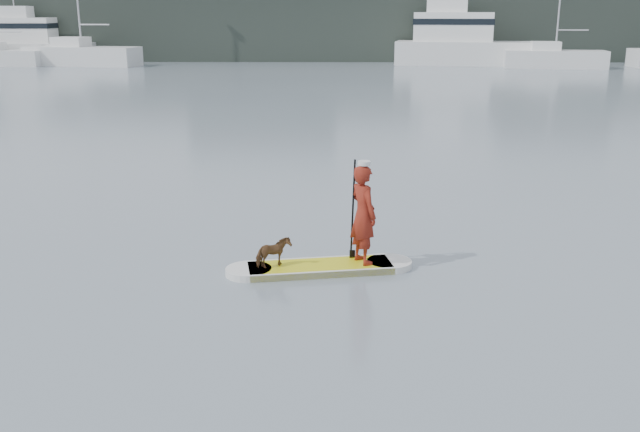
{
  "coord_description": "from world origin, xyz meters",
  "views": [
    {
      "loc": [
        -3.5,
        -15.4,
        4.37
      ],
      "look_at": [
        -3.68,
        -3.66,
        1.0
      ],
      "focal_mm": 40.0,
      "sensor_mm": 36.0,
      "label": 1
    }
  ],
  "objects_px": {
    "dog": "(273,253)",
    "motor_yacht_a": "(461,41)",
    "paddler": "(363,214)",
    "sailboat_e": "(554,58)",
    "motor_yacht_b": "(30,42)",
    "paddleboard": "(320,268)",
    "sailboat_b": "(81,54)"
  },
  "relations": [
    {
      "from": "sailboat_e",
      "to": "motor_yacht_a",
      "type": "bearing_deg",
      "value": 161.47
    },
    {
      "from": "dog",
      "to": "sailboat_e",
      "type": "height_order",
      "value": "sailboat_e"
    },
    {
      "from": "dog",
      "to": "motor_yacht_a",
      "type": "distance_m",
      "value": 52.12
    },
    {
      "from": "paddleboard",
      "to": "paddler",
      "type": "distance_m",
      "value": 1.2
    },
    {
      "from": "sailboat_e",
      "to": "paddler",
      "type": "bearing_deg",
      "value": -101.83
    },
    {
      "from": "paddleboard",
      "to": "sailboat_b",
      "type": "distance_m",
      "value": 53.26
    },
    {
      "from": "sailboat_e",
      "to": "motor_yacht_a",
      "type": "xyz_separation_m",
      "value": [
        -6.92,
        3.53,
        1.18
      ]
    },
    {
      "from": "motor_yacht_b",
      "to": "dog",
      "type": "bearing_deg",
      "value": -64.71
    },
    {
      "from": "paddleboard",
      "to": "motor_yacht_b",
      "type": "height_order",
      "value": "motor_yacht_b"
    },
    {
      "from": "paddleboard",
      "to": "paddler",
      "type": "relative_size",
      "value": 1.87
    },
    {
      "from": "dog",
      "to": "sailboat_b",
      "type": "relative_size",
      "value": 0.04
    },
    {
      "from": "paddler",
      "to": "dog",
      "type": "height_order",
      "value": "paddler"
    },
    {
      "from": "dog",
      "to": "motor_yacht_b",
      "type": "bearing_deg",
      "value": -8.06
    },
    {
      "from": "motor_yacht_a",
      "to": "motor_yacht_b",
      "type": "distance_m",
      "value": 37.35
    },
    {
      "from": "paddleboard",
      "to": "paddler",
      "type": "height_order",
      "value": "paddler"
    },
    {
      "from": "sailboat_b",
      "to": "sailboat_e",
      "type": "relative_size",
      "value": 1.24
    },
    {
      "from": "paddleboard",
      "to": "sailboat_b",
      "type": "bearing_deg",
      "value": 103.04
    },
    {
      "from": "paddler",
      "to": "sailboat_e",
      "type": "distance_m",
      "value": 50.0
    },
    {
      "from": "sailboat_e",
      "to": "sailboat_b",
      "type": "bearing_deg",
      "value": -174.48
    },
    {
      "from": "paddleboard",
      "to": "motor_yacht_b",
      "type": "distance_m",
      "value": 58.0
    },
    {
      "from": "paddler",
      "to": "motor_yacht_b",
      "type": "relative_size",
      "value": 0.18
    },
    {
      "from": "paddler",
      "to": "motor_yacht_a",
      "type": "height_order",
      "value": "motor_yacht_a"
    },
    {
      "from": "paddler",
      "to": "sailboat_e",
      "type": "relative_size",
      "value": 0.15
    },
    {
      "from": "motor_yacht_a",
      "to": "paddleboard",
      "type": "bearing_deg",
      "value": -91.82
    },
    {
      "from": "paddler",
      "to": "motor_yacht_a",
      "type": "bearing_deg",
      "value": -41.15
    },
    {
      "from": "motor_yacht_a",
      "to": "motor_yacht_b",
      "type": "xyz_separation_m",
      "value": [
        -37.33,
        1.2,
        -0.21
      ]
    },
    {
      "from": "sailboat_b",
      "to": "sailboat_e",
      "type": "bearing_deg",
      "value": 8.9
    },
    {
      "from": "paddleboard",
      "to": "dog",
      "type": "xyz_separation_m",
      "value": [
        -0.8,
        -0.14,
        0.32
      ]
    },
    {
      "from": "paddler",
      "to": "dog",
      "type": "xyz_separation_m",
      "value": [
        -1.55,
        -0.27,
        -0.62
      ]
    },
    {
      "from": "paddler",
      "to": "sailboat_e",
      "type": "bearing_deg",
      "value": -49.77
    },
    {
      "from": "paddleboard",
      "to": "dog",
      "type": "height_order",
      "value": "dog"
    },
    {
      "from": "paddler",
      "to": "sailboat_b",
      "type": "xyz_separation_m",
      "value": [
        -21.48,
        48.92,
        -0.0
      ]
    }
  ]
}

